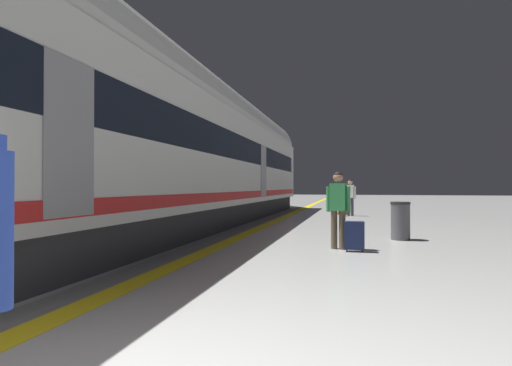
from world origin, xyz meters
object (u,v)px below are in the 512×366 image
(passenger_near, at_px, (338,204))
(passenger_mid, at_px, (350,195))
(suitcase_near, at_px, (354,235))
(waste_bin, at_px, (400,221))
(high_speed_train, at_px, (155,139))
(duffel_bag_mid, at_px, (342,213))

(passenger_near, xyz_separation_m, passenger_mid, (0.17, 9.35, -0.00))
(suitcase_near, bearing_deg, passenger_near, 142.21)
(waste_bin, bearing_deg, passenger_near, -127.92)
(suitcase_near, height_order, waste_bin, waste_bin)
(passenger_near, height_order, waste_bin, passenger_near)
(high_speed_train, height_order, waste_bin, high_speed_train)
(passenger_near, relative_size, suitcase_near, 2.67)
(duffel_bag_mid, bearing_deg, passenger_mid, 44.56)
(high_speed_train, relative_size, passenger_mid, 20.08)
(high_speed_train, distance_m, passenger_near, 4.97)
(passenger_near, relative_size, duffel_bag_mid, 3.61)
(passenger_near, distance_m, suitcase_near, 0.72)
(high_speed_train, bearing_deg, suitcase_near, -13.13)
(passenger_near, bearing_deg, passenger_mid, 88.99)
(passenger_mid, bearing_deg, passenger_near, -91.01)
(high_speed_train, xyz_separation_m, suitcase_near, (4.94, -1.15, -2.18))
(high_speed_train, distance_m, passenger_mid, 9.84)
(passenger_mid, xyz_separation_m, duffel_bag_mid, (-0.32, -0.32, -0.77))
(suitcase_near, height_order, duffel_bag_mid, suitcase_near)
(passenger_mid, bearing_deg, high_speed_train, -119.54)
(high_speed_train, height_order, suitcase_near, high_speed_train)
(passenger_mid, bearing_deg, waste_bin, -80.71)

